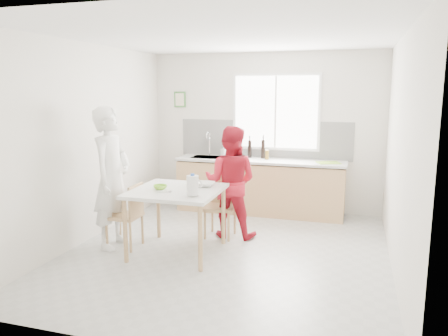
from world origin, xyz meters
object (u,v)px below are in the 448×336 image
at_px(person_white, 112,178).
at_px(bowl_green, 160,187).
at_px(dining_table, 177,196).
at_px(chair_far, 221,203).
at_px(wine_bottle_b, 250,149).
at_px(milk_jug, 193,185).
at_px(chair_left, 129,213).
at_px(person_red, 231,182).
at_px(bowl_white, 205,184).
at_px(wine_bottle_a, 263,149).

distance_m(person_white, bowl_green, 0.72).
bearing_deg(person_white, dining_table, -90.00).
height_order(chair_far, person_white, person_white).
xyz_separation_m(bowl_green, wine_bottle_b, (0.59, 2.35, 0.21)).
height_order(bowl_green, wine_bottle_b, wine_bottle_b).
bearing_deg(milk_jug, bowl_green, 156.29).
bearing_deg(wine_bottle_b, chair_far, -92.08).
relative_size(chair_far, person_white, 0.47).
relative_size(chair_left, person_red, 0.54).
relative_size(bowl_white, wine_bottle_b, 0.80).
relative_size(chair_left, wine_bottle_a, 2.69).
bearing_deg(dining_table, bowl_green, -165.17).
relative_size(dining_table, wine_bottle_b, 3.67).
relative_size(dining_table, chair_left, 1.28).
distance_m(bowl_green, wine_bottle_a, 2.49).
xyz_separation_m(bowl_white, wine_bottle_b, (0.10, 2.05, 0.20)).
bearing_deg(wine_bottle_b, wine_bottle_a, -3.16).
height_order(chair_left, person_white, person_white).
xyz_separation_m(person_red, wine_bottle_a, (0.16, 1.45, 0.29)).
distance_m(person_white, wine_bottle_a, 2.77).
bearing_deg(person_red, bowl_green, 52.11).
bearing_deg(chair_far, person_red, 4.47).
relative_size(chair_far, wine_bottle_a, 2.72).
xyz_separation_m(dining_table, person_white, (-0.91, -0.01, 0.18)).
height_order(person_white, person_red, person_white).
bearing_deg(dining_table, bowl_white, 40.60).
distance_m(chair_far, person_red, 0.34).
bearing_deg(bowl_white, bowl_green, -148.24).
distance_m(person_white, wine_bottle_b, 2.66).
bearing_deg(wine_bottle_a, chair_far, -101.22).
bearing_deg(bowl_white, milk_jug, -86.63).
bearing_deg(person_red, dining_table, 59.74).
relative_size(dining_table, person_red, 0.70).
bearing_deg(milk_jug, person_white, 167.23).
bearing_deg(milk_jug, wine_bottle_a, 82.49).
relative_size(chair_left, bowl_white, 3.58).
bearing_deg(person_white, chair_left, -90.00).
xyz_separation_m(chair_left, person_red, (1.16, 0.84, 0.32)).
xyz_separation_m(person_white, wine_bottle_b, (1.30, 2.31, 0.14)).
bearing_deg(dining_table, wine_bottle_a, 74.61).
height_order(chair_left, person_red, person_red).
height_order(person_red, wine_bottle_b, person_red).
xyz_separation_m(chair_far, wine_bottle_b, (0.05, 1.48, 0.59)).
height_order(dining_table, bowl_white, bowl_white).
relative_size(person_red, wine_bottle_a, 4.94).
height_order(person_red, milk_jug, person_red).
relative_size(chair_left, chair_far, 0.99).
height_order(person_white, wine_bottle_a, person_white).
bearing_deg(milk_jug, dining_table, 139.15).
distance_m(bowl_green, wine_bottle_b, 2.44).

